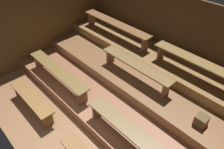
{
  "coord_description": "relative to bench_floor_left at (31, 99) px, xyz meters",
  "views": [
    {
      "loc": [
        2.72,
        -0.63,
        3.93
      ],
      "look_at": [
        -0.27,
        2.21,
        0.58
      ],
      "focal_mm": 34.36,
      "sensor_mm": 36.0,
      "label": 1
    }
  ],
  "objects": [
    {
      "name": "ground",
      "position": [
        1.13,
        1.62,
        -0.37
      ],
      "size": [
        6.65,
        4.87,
        0.08
      ],
      "primitive_type": "cube",
      "color": "#996A45"
    },
    {
      "name": "wall_back",
      "position": [
        1.13,
        3.68,
        0.78
      ],
      "size": [
        6.65,
        0.06,
        2.22
      ],
      "primitive_type": "cube",
      "color": "brown",
      "rests_on": "ground"
    },
    {
      "name": "wall_left",
      "position": [
        -1.82,
        1.62,
        0.78
      ],
      "size": [
        0.06,
        4.87,
        2.22
      ],
      "primitive_type": "cube",
      "color": "brown",
      "rests_on": "ground"
    },
    {
      "name": "platform_lower",
      "position": [
        1.13,
        2.09,
        -0.2
      ],
      "size": [
        5.85,
        3.13,
        0.26
      ],
      "primitive_type": "cube",
      "color": "#A06546",
      "rests_on": "ground"
    },
    {
      "name": "platform_middle",
      "position": [
        1.13,
        2.65,
        0.05
      ],
      "size": [
        5.85,
        2.01,
        0.26
      ],
      "primitive_type": "cube",
      "color": "#8F633D",
      "rests_on": "platform_lower"
    },
    {
      "name": "platform_upper",
      "position": [
        1.13,
        3.1,
        0.31
      ],
      "size": [
        5.85,
        1.11,
        0.26
      ],
      "primitive_type": "cube",
      "color": "olive",
      "rests_on": "platform_middle"
    },
    {
      "name": "bench_floor_left",
      "position": [
        0.0,
        0.0,
        0.0
      ],
      "size": [
        1.59,
        0.31,
        0.42
      ],
      "color": "olive",
      "rests_on": "ground"
    },
    {
      "name": "bench_lower_left",
      "position": [
        -0.13,
        0.85,
        0.27
      ],
      "size": [
        2.23,
        0.31,
        0.42
      ],
      "color": "olive",
      "rests_on": "platform_lower"
    },
    {
      "name": "bench_lower_right",
      "position": [
        2.4,
        0.85,
        0.27
      ],
      "size": [
        2.23,
        0.31,
        0.42
      ],
      "color": "olive",
      "rests_on": "platform_lower"
    },
    {
      "name": "bench_middle_center",
      "position": [
        1.27,
        2.19,
        0.52
      ],
      "size": [
        2.03,
        0.31,
        0.42
      ],
      "color": "olive",
      "rests_on": "platform_middle"
    },
    {
      "name": "bench_upper_left",
      "position": [
        -0.25,
        2.99,
        0.79
      ],
      "size": [
        2.48,
        0.31,
        0.42
      ],
      "color": "#916036",
      "rests_on": "platform_upper"
    },
    {
      "name": "bench_upper_right",
      "position": [
        2.52,
        2.99,
        0.79
      ],
      "size": [
        2.48,
        0.31,
        0.42
      ],
      "color": "olive",
      "rests_on": "platform_upper"
    },
    {
      "name": "wooden_crate_middle",
      "position": [
        3.12,
        2.03,
        0.29
      ],
      "size": [
        0.22,
        0.22,
        0.22
      ],
      "primitive_type": "cube",
      "color": "brown",
      "rests_on": "platform_middle"
    }
  ]
}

